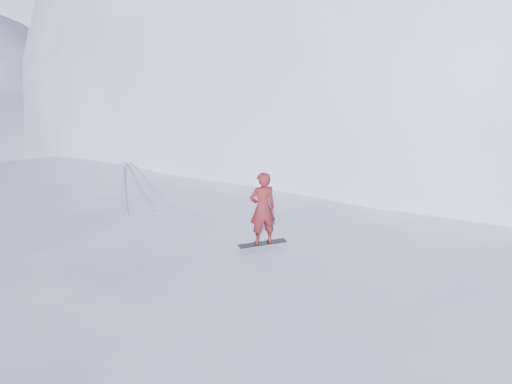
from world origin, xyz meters
TOP-DOWN VIEW (x-y plane):
  - ground at (0.00, 0.00)m, footprint 400.00×400.00m
  - near_ridge at (1.00, 3.00)m, footprint 36.00×28.00m
  - summit_peak at (22.00, 26.00)m, footprint 60.00×56.00m
  - peak_shoulder at (10.00, 20.00)m, footprint 28.00×24.00m
  - wind_bumps at (-0.56, 2.12)m, footprint 16.00×14.40m
  - snowboard at (3.09, -0.47)m, footprint 1.32×0.46m
  - snowboarder at (3.09, -0.47)m, footprint 0.78×0.58m
  - board_tracks at (-0.26, 5.18)m, footprint 1.95×5.99m

SIDE VIEW (x-z plane):
  - ground at x=0.00m, z-range 0.00..0.00m
  - near_ridge at x=1.00m, z-range -2.40..2.40m
  - summit_peak at x=22.00m, z-range -28.00..28.00m
  - peak_shoulder at x=10.00m, z-range -9.00..9.00m
  - wind_bumps at x=-0.56m, z-range -0.50..0.50m
  - snowboard at x=3.09m, z-range 2.40..2.42m
  - board_tracks at x=-0.26m, z-range 2.40..2.44m
  - snowboarder at x=3.09m, z-range 2.42..4.36m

